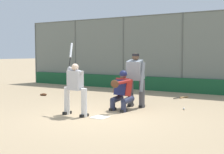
{
  "coord_description": "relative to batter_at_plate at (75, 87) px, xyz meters",
  "views": [
    {
      "loc": [
        -4.78,
        7.06,
        1.76
      ],
      "look_at": [
        0.22,
        -1.0,
        1.05
      ],
      "focal_mm": 50.0,
      "sensor_mm": 36.0,
      "label": 1
    }
  ],
  "objects": [
    {
      "name": "home_plate_marker",
      "position": [
        -0.75,
        -0.14,
        -0.8
      ],
      "size": [
        0.43,
        0.43,
        0.01
      ],
      "primitive_type": "cube",
      "color": "white",
      "rests_on": "ground_plane"
    },
    {
      "name": "catcher_behind_plate",
      "position": [
        -0.74,
        -1.36,
        -0.16
      ],
      "size": [
        0.68,
        0.82,
        1.25
      ],
      "rotation": [
        0.0,
        0.0,
        -0.13
      ],
      "color": "#2D334C",
      "rests_on": "ground_plane"
    },
    {
      "name": "baseball_loose",
      "position": [
        -2.35,
        -2.49,
        -0.77
      ],
      "size": [
        0.07,
        0.07,
        0.07
      ],
      "primitive_type": "sphere",
      "color": "white",
      "rests_on": "ground_plane"
    },
    {
      "name": "spare_bat_near_backstop",
      "position": [
        -1.46,
        -4.97,
        -0.78
      ],
      "size": [
        0.34,
        0.8,
        0.07
      ],
      "rotation": [
        0.0,
        0.0,
        4.35
      ],
      "color": "black",
      "rests_on": "ground_plane"
    },
    {
      "name": "padding_wall",
      "position": [
        -0.75,
        -6.73,
        -0.48
      ],
      "size": [
        18.11,
        0.18,
        0.65
      ],
      "primitive_type": "cube",
      "color": "#19512D",
      "rests_on": "ground_plane"
    },
    {
      "name": "umpire_home",
      "position": [
        -0.82,
        -2.14,
        0.15
      ],
      "size": [
        0.72,
        0.43,
        1.77
      ],
      "rotation": [
        0.0,
        0.0,
        0.01
      ],
      "color": "#4C4C51",
      "rests_on": "ground_plane"
    },
    {
      "name": "backstop_fence",
      "position": [
        -0.75,
        -6.83,
        1.09
      ],
      "size": [
        18.56,
        0.08,
        3.62
      ],
      "color": "#515651",
      "rests_on": "ground_plane"
    },
    {
      "name": "batter_at_plate",
      "position": [
        0.0,
        0.0,
        0.0
      ],
      "size": [
        0.95,
        0.68,
        2.09
      ],
      "rotation": [
        0.0,
        0.0,
        -0.08
      ],
      "color": "silver",
      "rests_on": "ground_plane"
    },
    {
      "name": "fielding_glove_on_dirt",
      "position": [
        3.76,
        -2.6,
        -0.76
      ],
      "size": [
        0.28,
        0.21,
        0.1
      ],
      "color": "#56331E",
      "rests_on": "ground_plane"
    },
    {
      "name": "ground_plane",
      "position": [
        -0.75,
        -0.14,
        -0.81
      ],
      "size": [
        160.0,
        160.0,
        0.0
      ],
      "primitive_type": "plane",
      "color": "tan"
    },
    {
      "name": "bleachers_beyond",
      "position": [
        1.97,
        -9.34,
        -0.32
      ],
      "size": [
        12.94,
        2.5,
        1.48
      ],
      "color": "slate",
      "rests_on": "ground_plane"
    }
  ]
}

